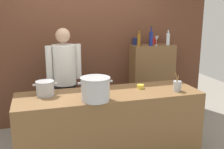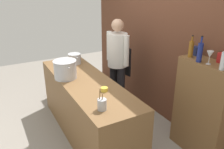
{
  "view_description": "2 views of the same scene",
  "coord_description": "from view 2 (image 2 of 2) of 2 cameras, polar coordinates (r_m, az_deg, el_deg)",
  "views": [
    {
      "loc": [
        -0.86,
        -3.06,
        1.9
      ],
      "look_at": [
        0.14,
        0.38,
        1.04
      ],
      "focal_mm": 42.87,
      "sensor_mm": 36.0,
      "label": 1
    },
    {
      "loc": [
        2.88,
        -1.15,
        2.24
      ],
      "look_at": [
        0.28,
        0.28,
        1.04
      ],
      "focal_mm": 37.19,
      "sensor_mm": 36.0,
      "label": 2
    }
  ],
  "objects": [
    {
      "name": "utensil_crock",
      "position": [
        2.59,
        -2.49,
        -7.33
      ],
      "size": [
        0.1,
        0.1,
        0.25
      ],
      "color": "#B7BABF",
      "rests_on": "prep_counter"
    },
    {
      "name": "wine_bottle_clear",
      "position": [
        2.83,
        25.72,
        3.08
      ],
      "size": [
        0.06,
        0.06,
        0.28
      ],
      "color": "silver",
      "rests_on": "bar_cabinet"
    },
    {
      "name": "spice_tin_red",
      "position": [
        3.09,
        25.36,
        3.72
      ],
      "size": [
        0.08,
        0.08,
        0.12
      ],
      "primitive_type": "cube",
      "color": "red",
      "rests_on": "bar_cabinet"
    },
    {
      "name": "wine_bottle_cobalt",
      "position": [
        3.0,
        20.81,
        5.18
      ],
      "size": [
        0.06,
        0.06,
        0.32
      ],
      "color": "navy",
      "rests_on": "bar_cabinet"
    },
    {
      "name": "chef",
      "position": [
        4.07,
        1.37,
        3.83
      ],
      "size": [
        0.52,
        0.39,
        1.66
      ],
      "rotation": [
        0.0,
        0.0,
        3.36
      ],
      "color": "black",
      "rests_on": "ground_plane"
    },
    {
      "name": "brick_back_panel",
      "position": [
        3.92,
        12.71,
        10.66
      ],
      "size": [
        4.4,
        0.1,
        3.0
      ],
      "primitive_type": "cube",
      "color": "brown",
      "rests_on": "ground_plane"
    },
    {
      "name": "spice_tin_navy",
      "position": [
        3.28,
        19.95,
        5.49
      ],
      "size": [
        0.08,
        0.08,
        0.12
      ],
      "primitive_type": "cube",
      "color": "navy",
      "rests_on": "bar_cabinet"
    },
    {
      "name": "butter_jar",
      "position": [
        3.03,
        -1.9,
        -3.67
      ],
      "size": [
        0.09,
        0.09,
        0.05
      ],
      "primitive_type": "cylinder",
      "color": "yellow",
      "rests_on": "prep_counter"
    },
    {
      "name": "bar_cabinet",
      "position": [
        3.32,
        21.42,
        -8.02
      ],
      "size": [
        0.76,
        0.32,
        1.32
      ],
      "primitive_type": "cube",
      "color": "brown",
      "rests_on": "ground_plane"
    },
    {
      "name": "prep_counter",
      "position": [
        3.58,
        -6.17,
        -8.06
      ],
      "size": [
        2.29,
        0.7,
        0.9
      ],
      "primitive_type": "cube",
      "color": "brown",
      "rests_on": "ground_plane"
    },
    {
      "name": "stockpot_small",
      "position": [
        4.06,
        -9.16,
        3.85
      ],
      "size": [
        0.29,
        0.22,
        0.18
      ],
      "color": "#B7BABF",
      "rests_on": "prep_counter"
    },
    {
      "name": "wine_bottle_amber",
      "position": [
        3.17,
        18.86,
        6.02
      ],
      "size": [
        0.06,
        0.06,
        0.28
      ],
      "color": "#8C5919",
      "rests_on": "bar_cabinet"
    },
    {
      "name": "stockpot_large",
      "position": [
        3.46,
        -11.43,
        1.24
      ],
      "size": [
        0.4,
        0.34,
        0.27
      ],
      "color": "#B7BABF",
      "rests_on": "prep_counter"
    },
    {
      "name": "ground_plane",
      "position": [
        3.82,
        -5.89,
        -13.9
      ],
      "size": [
        8.0,
        8.0,
        0.0
      ],
      "primitive_type": "plane",
      "color": "gray"
    },
    {
      "name": "wine_glass_tall",
      "position": [
        2.96,
        22.92,
        4.49
      ],
      "size": [
        0.08,
        0.08,
        0.16
      ],
      "color": "silver",
      "rests_on": "bar_cabinet"
    }
  ]
}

